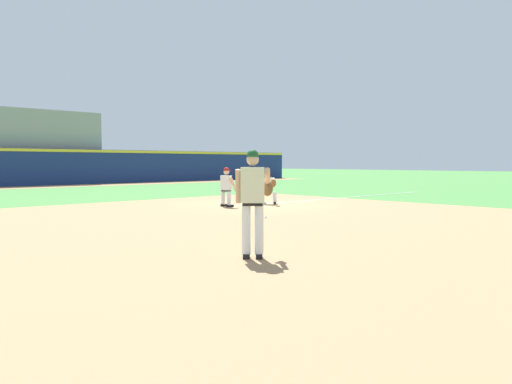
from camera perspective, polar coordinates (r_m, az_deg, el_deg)
name	(u,v)px	position (r m, az deg, el deg)	size (l,w,h in m)	color
ground_plane	(259,205)	(19.30, 0.39, -1.46)	(160.00, 160.00, 0.00)	#47843D
infield_dirt_patch	(257,221)	(13.91, 0.16, -3.34)	(18.00, 18.00, 0.01)	#A87F56
warning_track_strip	(56,186)	(36.45, -21.88, 0.60)	(48.00, 3.20, 0.01)	#A87F56
foul_line_stripe	(352,197)	(23.85, 10.92, -0.57)	(12.05, 0.10, 0.00)	white
first_base_bag	(259,204)	(19.30, 0.39, -1.33)	(0.38, 0.38, 0.09)	white
baseball	(266,217)	(14.64, 1.11, -2.87)	(0.07, 0.07, 0.07)	white
pitcher	(254,197)	(8.47, -0.27, -0.55)	(0.85, 0.55, 1.86)	black
first_baseman	(268,186)	(19.49, 1.35, 0.74)	(0.74, 1.08, 1.34)	black
baserunner	(226,185)	(18.35, -3.40, 0.76)	(0.48, 0.62, 1.46)	black
umpire	(249,182)	(21.59, -0.76, 1.16)	(0.68, 0.67, 1.46)	black
outfield_wall	(44,166)	(38.28, -23.02, 2.77)	(48.00, 0.54, 2.60)	navy
stadium_seating_block	(27,148)	(41.43, -24.67, 4.64)	(9.47, 5.05, 5.45)	gray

